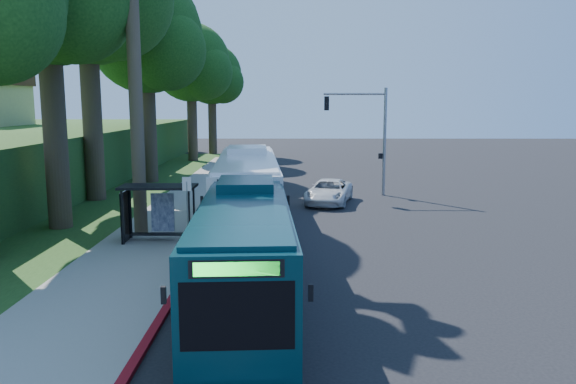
{
  "coord_description": "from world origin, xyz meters",
  "views": [
    {
      "loc": [
        -1.4,
        -26.6,
        6.02
      ],
      "look_at": [
        -1.47,
        1.0,
        1.64
      ],
      "focal_mm": 35.0,
      "sensor_mm": 36.0,
      "label": 1
    }
  ],
  "objects_px": {
    "pickup": "(329,192)",
    "white_bus": "(247,191)",
    "teal_bus": "(245,248)",
    "bus_shelter": "(153,202)"
  },
  "relations": [
    {
      "from": "white_bus",
      "to": "teal_bus",
      "type": "bearing_deg",
      "value": -89.78
    },
    {
      "from": "white_bus",
      "to": "pickup",
      "type": "bearing_deg",
      "value": 55.25
    },
    {
      "from": "white_bus",
      "to": "teal_bus",
      "type": "xyz_separation_m",
      "value": [
        0.68,
        -9.98,
        -0.15
      ]
    },
    {
      "from": "bus_shelter",
      "to": "pickup",
      "type": "distance_m",
      "value": 12.88
    },
    {
      "from": "bus_shelter",
      "to": "pickup",
      "type": "xyz_separation_m",
      "value": [
        8.25,
        9.82,
        -1.09
      ]
    },
    {
      "from": "teal_bus",
      "to": "pickup",
      "type": "xyz_separation_m",
      "value": [
        3.72,
        17.29,
        -1.02
      ]
    },
    {
      "from": "pickup",
      "to": "white_bus",
      "type": "bearing_deg",
      "value": -107.73
    },
    {
      "from": "white_bus",
      "to": "pickup",
      "type": "height_order",
      "value": "white_bus"
    },
    {
      "from": "bus_shelter",
      "to": "white_bus",
      "type": "xyz_separation_m",
      "value": [
        3.85,
        2.51,
        0.07
      ]
    },
    {
      "from": "white_bus",
      "to": "pickup",
      "type": "xyz_separation_m",
      "value": [
        4.4,
        7.31,
        -1.16
      ]
    }
  ]
}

